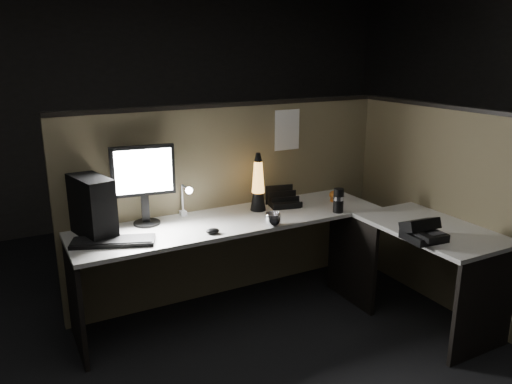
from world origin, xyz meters
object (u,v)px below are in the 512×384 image
monitor (144,177)px  desk_phone (422,231)px  pc_tower (92,207)px  keyboard (113,242)px  lava_lamp (258,187)px

monitor → desk_phone: bearing=-30.0°
pc_tower → keyboard: pc_tower is taller
lava_lamp → monitor: bearing=173.2°
pc_tower → keyboard: size_ratio=0.78×
keyboard → desk_phone: 1.98m
monitor → desk_phone: 1.89m
pc_tower → desk_phone: pc_tower is taller
pc_tower → lava_lamp: 1.21m
lava_lamp → desk_phone: bearing=-58.2°
lava_lamp → pc_tower: bearing=178.6°
monitor → desk_phone: size_ratio=2.12×
pc_tower → keyboard: (0.08, -0.20, -0.19)m
monitor → pc_tower: bearing=-161.5°
pc_tower → keyboard: bearing=-82.8°
pc_tower → lava_lamp: (1.21, -0.03, -0.02)m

